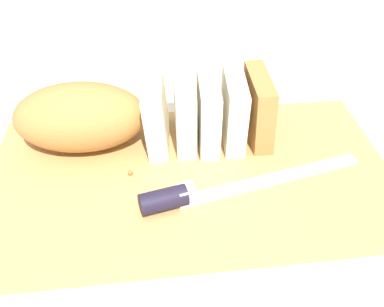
# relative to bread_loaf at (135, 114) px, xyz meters

# --- Properties ---
(ground_plane) EXTENTS (3.00, 3.00, 0.00)m
(ground_plane) POSITION_rel_bread_loaf_xyz_m (0.06, -0.07, -0.06)
(ground_plane) COLOR silver
(cutting_board) EXTENTS (0.48, 0.27, 0.02)m
(cutting_board) POSITION_rel_bread_loaf_xyz_m (0.06, -0.07, -0.05)
(cutting_board) COLOR tan
(cutting_board) RESTS_ON ground_plane
(bread_loaf) EXTENTS (0.32, 0.11, 0.09)m
(bread_loaf) POSITION_rel_bread_loaf_xyz_m (0.00, 0.00, 0.00)
(bread_loaf) COLOR #A8753D
(bread_loaf) RESTS_ON cutting_board
(bread_knife) EXTENTS (0.27, 0.07, 0.02)m
(bread_knife) POSITION_rel_bread_loaf_xyz_m (0.06, -0.11, -0.03)
(bread_knife) COLOR silver
(bread_knife) RESTS_ON cutting_board
(crumb_near_knife) EXTENTS (0.01, 0.01, 0.01)m
(crumb_near_knife) POSITION_rel_bread_loaf_xyz_m (0.01, -0.11, -0.04)
(crumb_near_knife) COLOR #996633
(crumb_near_knife) RESTS_ON cutting_board
(crumb_near_loaf) EXTENTS (0.01, 0.01, 0.01)m
(crumb_near_loaf) POSITION_rel_bread_loaf_xyz_m (-0.01, -0.06, -0.04)
(crumb_near_loaf) COLOR #996633
(crumb_near_loaf) RESTS_ON cutting_board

